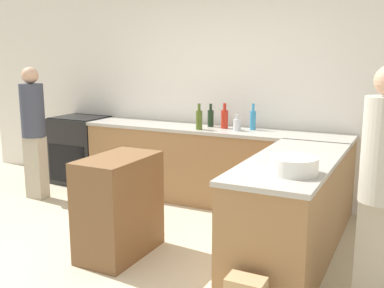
{
  "coord_description": "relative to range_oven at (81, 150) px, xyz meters",
  "views": [
    {
      "loc": [
        2.18,
        -2.96,
        1.77
      ],
      "look_at": [
        0.35,
        0.68,
        0.97
      ],
      "focal_mm": 42.0,
      "sensor_mm": 36.0,
      "label": 1
    }
  ],
  "objects": [
    {
      "name": "person_by_range",
      "position": [
        -0.02,
        -0.84,
        0.44
      ],
      "size": [
        0.29,
        0.29,
        1.64
      ],
      "color": "#ADA38E",
      "rests_on": "ground_plane"
    },
    {
      "name": "island_table",
      "position": [
        1.89,
        -1.72,
        -0.01
      ],
      "size": [
        0.47,
        0.79,
        0.9
      ],
      "color": "brown",
      "rests_on": "ground_plane"
    },
    {
      "name": "wall_back",
      "position": [
        2.01,
        0.34,
        0.88
      ],
      "size": [
        8.0,
        0.06,
        2.7
      ],
      "color": "white",
      "rests_on": "ground_plane"
    },
    {
      "name": "dish_soap_bottle",
      "position": [
        2.51,
        0.09,
        0.58
      ],
      "size": [
        0.07,
        0.07,
        0.31
      ],
      "color": "#338CBF",
      "rests_on": "counter_back"
    },
    {
      "name": "mixing_bowl",
      "position": [
        3.43,
        -1.68,
        0.52
      ],
      "size": [
        0.35,
        0.35,
        0.13
      ],
      "color": "white",
      "rests_on": "counter_peninsula"
    },
    {
      "name": "hot_sauce_bottle",
      "position": [
        2.17,
        0.04,
        0.58
      ],
      "size": [
        0.08,
        0.08,
        0.3
      ],
      "color": "red",
      "rests_on": "counter_back"
    },
    {
      "name": "person_at_peninsula",
      "position": [
        4.03,
        -1.76,
        0.48
      ],
      "size": [
        0.29,
        0.29,
        1.72
      ],
      "color": "#ADA38E",
      "rests_on": "ground_plane"
    },
    {
      "name": "ground_plane",
      "position": [
        2.01,
        -1.9,
        -0.47
      ],
      "size": [
        14.0,
        14.0,
        0.0
      ],
      "primitive_type": "plane",
      "color": "beige"
    },
    {
      "name": "range_oven",
      "position": [
        0.0,
        0.0,
        0.0
      ],
      "size": [
        0.74,
        0.62,
        0.94
      ],
      "color": "black",
      "rests_on": "ground_plane"
    },
    {
      "name": "counter_back",
      "position": [
        2.01,
        0.0,
        -0.0
      ],
      "size": [
        3.28,
        0.65,
        0.92
      ],
      "color": "olive",
      "rests_on": "ground_plane"
    },
    {
      "name": "olive_oil_bottle",
      "position": [
        1.94,
        -0.18,
        0.58
      ],
      "size": [
        0.07,
        0.07,
        0.3
      ],
      "color": "#475B1E",
      "rests_on": "counter_back"
    },
    {
      "name": "wine_bottle_dark",
      "position": [
        1.97,
        0.08,
        0.57
      ],
      "size": [
        0.07,
        0.07,
        0.28
      ],
      "color": "black",
      "rests_on": "counter_back"
    },
    {
      "name": "counter_peninsula",
      "position": [
        3.31,
        -1.22,
        -0.0
      ],
      "size": [
        0.69,
        1.85,
        0.92
      ],
      "color": "olive",
      "rests_on": "ground_plane"
    },
    {
      "name": "vinegar_bottle_clear",
      "position": [
        2.36,
        -0.05,
        0.53
      ],
      "size": [
        0.09,
        0.09,
        0.19
      ],
      "color": "silver",
      "rests_on": "counter_back"
    }
  ]
}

